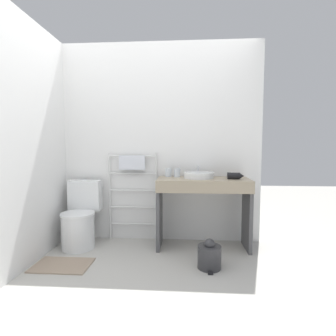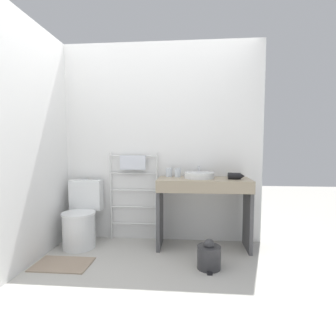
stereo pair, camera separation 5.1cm
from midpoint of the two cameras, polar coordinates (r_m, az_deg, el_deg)
ground_plane at (r=2.38m, az=-6.82°, el=-25.40°), size 12.00×12.00×0.00m
wall_back at (r=3.36m, az=-2.86°, el=5.45°), size 2.59×0.12×2.47m
wall_side at (r=3.11m, az=-27.84°, el=4.95°), size 0.12×1.88×2.47m
toilet at (r=3.36m, az=-19.00°, el=-10.71°), size 0.39×0.51×0.78m
towel_radiator at (r=3.33m, az=-8.18°, el=-2.51°), size 0.62×0.06×1.12m
vanity_counter at (r=3.09m, az=7.16°, el=-6.91°), size 1.06×0.46×0.82m
sink_basin at (r=3.09m, az=6.21°, el=-1.53°), size 0.35×0.35×0.07m
faucet at (r=3.24m, az=6.11°, el=-0.38°), size 0.02×0.10×0.13m
cup_near_wall at (r=3.21m, az=-0.38°, el=-0.99°), size 0.08×0.08×0.10m
cup_near_edge at (r=3.17m, az=1.54°, el=-1.04°), size 0.07×0.07×0.11m
hair_dryer at (r=3.08m, az=13.76°, el=-1.64°), size 0.19×0.17×0.08m
trash_bin at (r=2.74m, az=8.44°, el=-18.40°), size 0.23×0.26×0.29m
bath_mat at (r=3.00m, az=-22.50°, el=-18.96°), size 0.56×0.36×0.01m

